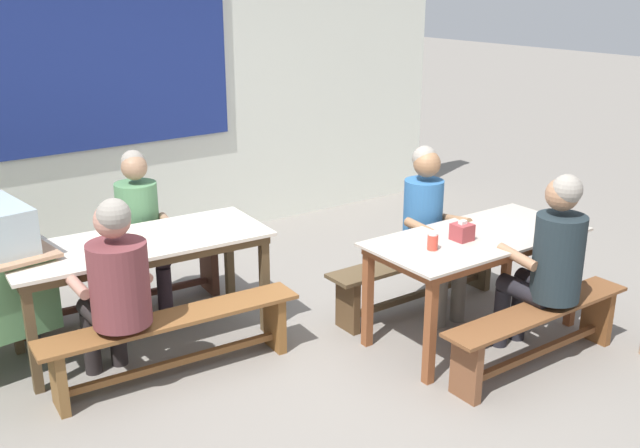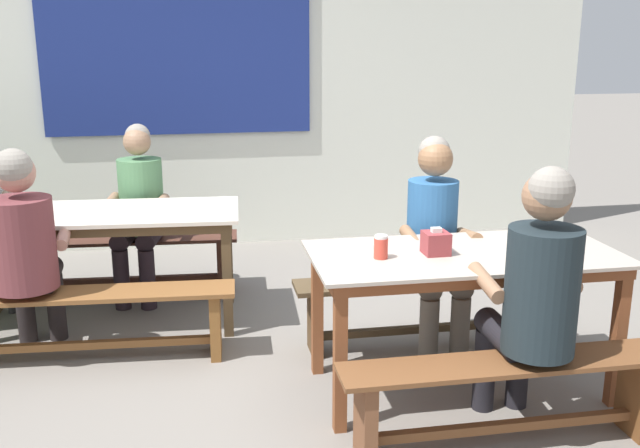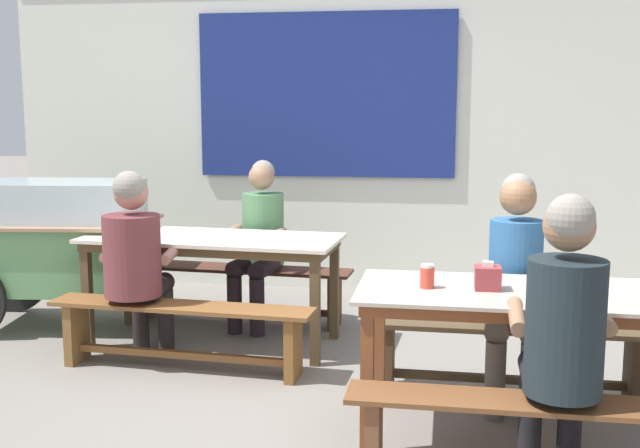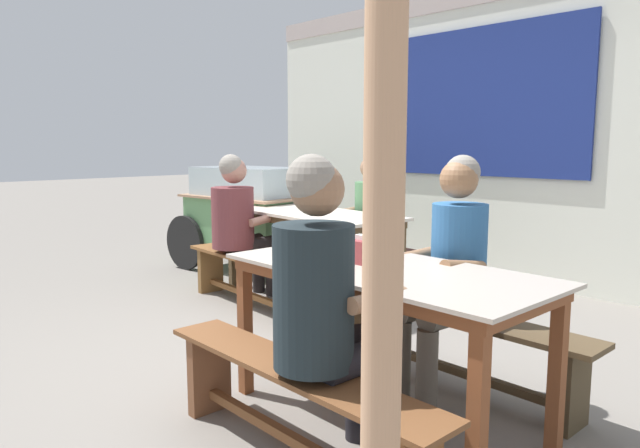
{
  "view_description": "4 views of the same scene",
  "coord_description": "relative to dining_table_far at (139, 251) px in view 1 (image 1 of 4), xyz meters",
  "views": [
    {
      "loc": [
        -2.75,
        -3.53,
        2.48
      ],
      "look_at": [
        -0.04,
        0.19,
        0.92
      ],
      "focal_mm": 41.2,
      "sensor_mm": 36.0,
      "label": 1
    },
    {
      "loc": [
        -0.42,
        -3.54,
        1.81
      ],
      "look_at": [
        0.33,
        0.32,
        0.79
      ],
      "focal_mm": 39.26,
      "sensor_mm": 36.0,
      "label": 2
    },
    {
      "loc": [
        0.56,
        -4.06,
        1.66
      ],
      "look_at": [
        -0.15,
        0.54,
        0.94
      ],
      "focal_mm": 43.11,
      "sensor_mm": 36.0,
      "label": 3
    },
    {
      "loc": [
        2.72,
        -2.39,
        1.35
      ],
      "look_at": [
        -0.02,
        0.22,
        0.82
      ],
      "focal_mm": 32.6,
      "sensor_mm": 36.0,
      "label": 4
    }
  ],
  "objects": [
    {
      "name": "condiment_jar",
      "position": [
        1.5,
        -1.31,
        0.13
      ],
      "size": [
        0.07,
        0.07,
        0.12
      ],
      "color": "#D74232",
      "rests_on": "dining_table_near"
    },
    {
      "name": "backdrop_wall",
      "position": [
        0.96,
        1.84,
        0.82
      ],
      "size": [
        6.68,
        0.23,
        2.89
      ],
      "color": "silver",
      "rests_on": "ground_plane"
    },
    {
      "name": "person_near_front",
      "position": [
        2.07,
        -1.81,
        0.05
      ],
      "size": [
        0.44,
        0.56,
        1.31
      ],
      "color": "black",
      "rests_on": "ground_plane"
    },
    {
      "name": "ground_plane",
      "position": [
        0.98,
        -1.0,
        -0.69
      ],
      "size": [
        40.0,
        40.0,
        0.0
      ],
      "primitive_type": "plane",
      "color": "gray"
    },
    {
      "name": "tissue_box",
      "position": [
        1.79,
        -1.3,
        0.14
      ],
      "size": [
        0.13,
        0.13,
        0.14
      ],
      "color": "#953639",
      "rests_on": "dining_table_near"
    },
    {
      "name": "bench_far_back",
      "position": [
        0.04,
        0.58,
        -0.4
      ],
      "size": [
        1.75,
        0.42,
        0.43
      ],
      "color": "#4F2C20",
      "rests_on": "ground_plane"
    },
    {
      "name": "bench_near_front",
      "position": [
        1.94,
        -1.87,
        -0.41
      ],
      "size": [
        1.55,
        0.28,
        0.43
      ],
      "color": "brown",
      "rests_on": "ground_plane"
    },
    {
      "name": "bench_near_back",
      "position": [
        1.96,
        -0.72,
        -0.4
      ],
      "size": [
        1.61,
        0.29,
        0.43
      ],
      "color": "#4F3E28",
      "rests_on": "ground_plane"
    },
    {
      "name": "dining_table_near",
      "position": [
        1.95,
        -1.3,
        -0.0
      ],
      "size": [
        1.6,
        0.77,
        0.77
      ],
      "color": "#BAAD9D",
      "rests_on": "ground_plane"
    },
    {
      "name": "dining_table_far",
      "position": [
        0.0,
        0.0,
        0.0
      ],
      "size": [
        1.81,
        0.85,
        0.77
      ],
      "color": "beige",
      "rests_on": "ground_plane"
    },
    {
      "name": "person_center_facing",
      "position": [
        0.22,
        0.5,
        0.01
      ],
      "size": [
        0.47,
        0.55,
        1.26
      ],
      "color": "#2B2027",
      "rests_on": "ground_plane"
    },
    {
      "name": "person_right_near_table",
      "position": [
        1.97,
        -0.79,
        0.03
      ],
      "size": [
        0.43,
        0.56,
        1.29
      ],
      "color": "#676156",
      "rests_on": "ground_plane"
    },
    {
      "name": "bench_far_front",
      "position": [
        -0.04,
        -0.58,
        -0.4
      ],
      "size": [
        1.72,
        0.39,
        0.43
      ],
      "color": "brown",
      "rests_on": "ground_plane"
    },
    {
      "name": "person_left_back_turned",
      "position": [
        -0.36,
        -0.5,
        0.03
      ],
      "size": [
        0.48,
        0.59,
        1.26
      ],
      "color": "black",
      "rests_on": "ground_plane"
    }
  ]
}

